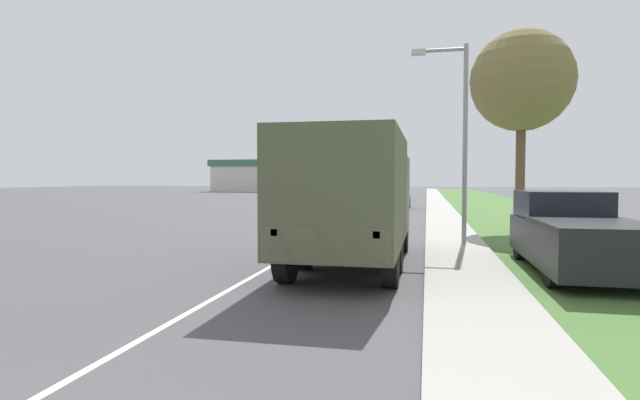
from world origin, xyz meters
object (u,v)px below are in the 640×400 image
Objects in this scene: military_truck at (353,194)px; pickup_truck at (575,234)px; car_fourth_ahead at (373,192)px; car_second_ahead at (396,198)px; car_nearest_ahead at (312,209)px; lamp_post at (457,123)px; car_third_ahead at (364,194)px.

pickup_truck is (4.97, 0.33, -0.87)m from military_truck.
pickup_truck is at bearing -77.57° from car_fourth_ahead.
pickup_truck reaches higher than car_second_ahead.
lamp_post is (6.41, -8.06, 3.15)m from car_nearest_ahead.
car_fourth_ahead reaches higher than car_nearest_ahead.
car_nearest_ahead is (-3.82, 12.00, -1.10)m from military_truck.
car_third_ahead is at bearing 111.18° from car_second_ahead.
car_fourth_ahead is 0.89× the size of pickup_truck.
car_second_ahead reaches higher than car_fourth_ahead.
car_second_ahead is 0.96× the size of car_third_ahead.
military_truck is 1.62× the size of car_second_ahead.
pickup_truck reaches higher than car_nearest_ahead.
car_second_ahead is 0.96× the size of car_fourth_ahead.
car_fourth_ahead is 0.77× the size of lamp_post.
car_second_ahead is 19.73m from lamp_post.
car_second_ahead is 9.25m from car_third_ahead.
military_truck reaches higher than pickup_truck.
car_nearest_ahead is 19.83m from car_third_ahead.
car_fourth_ahead is 40.91m from pickup_truck.
car_third_ahead is at bearing 89.71° from car_nearest_ahead.
pickup_truck is at bearing -76.86° from car_second_ahead.
lamp_post reaches higher than car_fourth_ahead.
car_nearest_ahead is at bearing -89.96° from car_fourth_ahead.
military_truck is 1.56× the size of car_fourth_ahead.
lamp_post reaches higher than car_second_ahead.
car_nearest_ahead is at bearing -107.07° from car_second_ahead.
car_third_ahead reaches higher than car_fourth_ahead.
lamp_post is (-2.37, 3.62, 2.91)m from pickup_truck.
car_nearest_ahead is at bearing -90.29° from car_third_ahead.
lamp_post is at bearing 123.23° from pickup_truck.
car_nearest_ahead is 10.77m from lamp_post.
military_truck is at bearing -72.37° from car_nearest_ahead.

